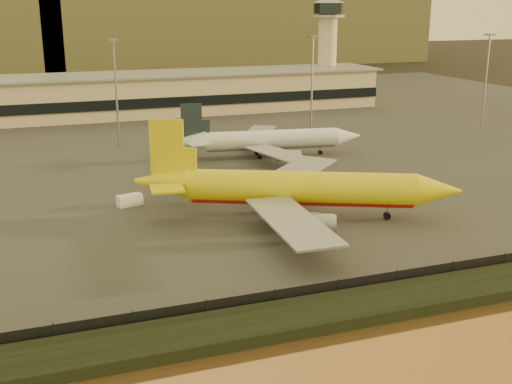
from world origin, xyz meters
TOP-DOWN VIEW (x-y plane):
  - ground at (0.00, 0.00)m, footprint 900.00×900.00m
  - embankment at (0.00, -17.00)m, footprint 320.00×7.00m
  - tarmac at (0.00, 95.00)m, footprint 320.00×220.00m
  - perimeter_fence at (0.00, -13.00)m, footprint 300.00×0.05m
  - terminal_building at (-14.52, 125.55)m, footprint 202.00×25.00m
  - control_tower at (70.00, 131.00)m, footprint 11.20×11.20m
  - apron_light_masts at (15.00, 75.00)m, footprint 152.20×12.20m
  - distant_hills at (-20.74, 340.00)m, footprint 470.00×160.00m
  - dhl_cargo_jet at (8.97, 16.18)m, footprint 49.76×47.15m
  - white_narrowbody_jet at (20.11, 57.56)m, footprint 43.54×42.08m
  - gse_vehicle_yellow at (10.51, 23.37)m, footprint 3.78×2.65m
  - gse_vehicle_white at (-15.29, 31.30)m, footprint 4.55×2.83m

SIDE VIEW (x-z plane):
  - ground at x=0.00m, z-range 0.00..0.00m
  - tarmac at x=0.00m, z-range 0.00..0.20m
  - embankment at x=0.00m, z-range 0.00..1.40m
  - gse_vehicle_yellow at x=10.51m, z-range 0.20..1.75m
  - gse_vehicle_white at x=-15.29m, z-range 0.20..2.10m
  - perimeter_fence at x=0.00m, z-range 0.20..2.40m
  - white_narrowbody_jet at x=20.11m, z-range -2.32..10.20m
  - dhl_cargo_jet at x=8.97m, z-range -2.96..12.75m
  - terminal_building at x=-14.52m, z-range -0.05..12.55m
  - apron_light_masts at x=15.00m, z-range 3.00..28.40m
  - control_tower at x=70.00m, z-range 3.91..39.41m
  - distant_hills at x=-20.74m, z-range -3.61..66.39m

